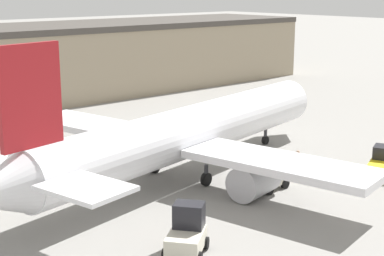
# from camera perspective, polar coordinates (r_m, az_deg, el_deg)

# --- Properties ---
(ground_plane) EXTENTS (400.00, 400.00, 0.00)m
(ground_plane) POSITION_cam_1_polar(r_m,az_deg,el_deg) (42.73, 0.00, -4.47)
(ground_plane) COLOR gray
(terminal_building) EXTENTS (71.08, 15.03, 8.74)m
(terminal_building) POSITION_cam_1_polar(r_m,az_deg,el_deg) (74.10, -12.69, 6.39)
(terminal_building) COLOR gray
(terminal_building) RESTS_ON ground_plane
(airplane) EXTENTS (35.58, 28.61, 10.46)m
(airplane) POSITION_cam_1_polar(r_m,az_deg,el_deg) (41.17, -0.77, -0.65)
(airplane) COLOR white
(airplane) RESTS_ON ground_plane
(ground_crew_worker) EXTENTS (0.39, 0.39, 1.75)m
(ground_crew_worker) POSITION_cam_1_polar(r_m,az_deg,el_deg) (43.22, 10.21, -3.18)
(ground_crew_worker) COLOR #1E2338
(ground_crew_worker) RESTS_ON ground_plane
(baggage_tug) EXTENTS (3.81, 3.15, 1.94)m
(baggage_tug) POSITION_cam_1_polar(r_m,az_deg,el_deg) (44.57, 18.07, -3.15)
(baggage_tug) COLOR yellow
(baggage_tug) RESTS_ON ground_plane
(belt_loader_truck) EXTENTS (2.55, 2.05, 2.42)m
(belt_loader_truck) POSITION_cam_1_polar(r_m,az_deg,el_deg) (39.86, 7.56, -4.28)
(belt_loader_truck) COLOR beige
(belt_loader_truck) RESTS_ON ground_plane
(pushback_tug) EXTENTS (3.14, 3.05, 2.50)m
(pushback_tug) POSITION_cam_1_polar(r_m,az_deg,el_deg) (30.23, -0.49, -10.10)
(pushback_tug) COLOR beige
(pushback_tug) RESTS_ON ground_plane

